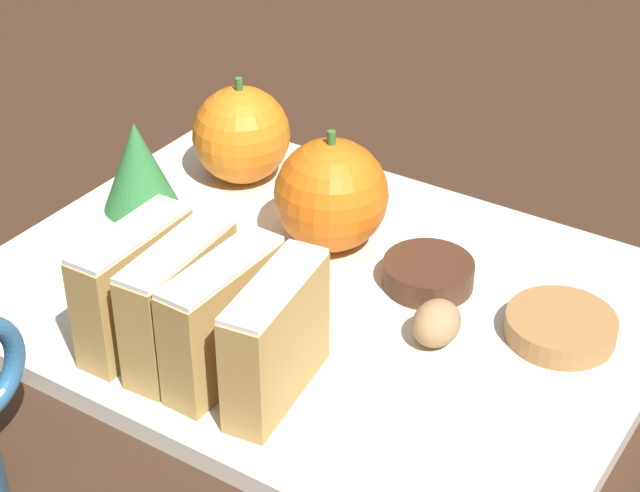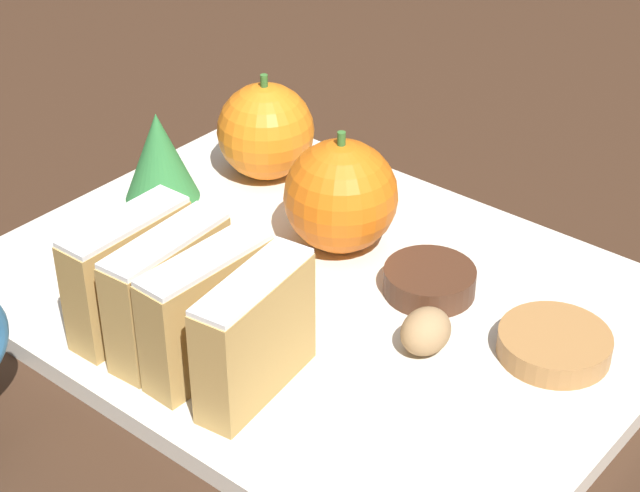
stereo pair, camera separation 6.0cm
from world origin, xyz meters
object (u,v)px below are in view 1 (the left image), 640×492
object	(u,v)px
orange_near	(331,195)
walnut	(436,323)
chocolate_cookie	(428,274)
orange_far	(241,135)

from	to	relation	value
orange_near	walnut	xyz separation A→B (m)	(-0.05, -0.10, -0.02)
orange_near	chocolate_cookie	size ratio (longest dim) A/B	1.46
orange_near	orange_far	size ratio (longest dim) A/B	1.05
orange_far	orange_near	bearing A→B (deg)	-111.75
walnut	chocolate_cookie	size ratio (longest dim) A/B	0.58
walnut	orange_far	bearing A→B (deg)	65.13
orange_near	chocolate_cookie	xyz separation A→B (m)	(-0.01, -0.07, -0.03)
walnut	chocolate_cookie	distance (m)	0.05
orange_far	chocolate_cookie	world-z (taller)	orange_far
orange_near	walnut	size ratio (longest dim) A/B	2.53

